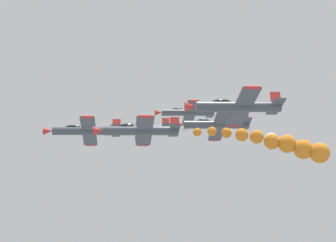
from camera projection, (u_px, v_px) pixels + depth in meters
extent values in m
cylinder|color=#474C56|center=(86.00, 131.00, 70.36)|extent=(1.46, 9.00, 1.46)
cone|color=red|center=(48.00, 131.00, 69.90)|extent=(1.38, 1.20, 1.38)
cube|color=#474C56|center=(89.00, 132.00, 70.35)|extent=(8.45, 1.90, 3.96)
cylinder|color=red|center=(87.00, 117.00, 66.21)|extent=(0.48, 1.40, 0.48)
cylinder|color=red|center=(91.00, 145.00, 74.50)|extent=(0.48, 1.40, 0.48)
cube|color=#474C56|center=(116.00, 131.00, 70.74)|extent=(3.54, 1.20, 1.73)
cube|color=red|center=(117.00, 124.00, 71.13)|extent=(0.79, 1.10, 1.52)
ellipsoid|color=black|center=(73.00, 128.00, 70.41)|extent=(1.02, 2.20, 0.97)
cylinder|color=#474C56|center=(141.00, 131.00, 62.36)|extent=(1.43, 9.00, 1.43)
cone|color=red|center=(98.00, 131.00, 61.91)|extent=(1.36, 1.20, 1.36)
cube|color=#474C56|center=(144.00, 132.00, 62.36)|extent=(8.60, 1.90, 3.60)
cylinder|color=red|center=(146.00, 116.00, 58.13)|extent=(0.47, 1.40, 0.47)
cylinder|color=red|center=(143.00, 145.00, 66.59)|extent=(0.47, 1.40, 0.47)
cube|color=#474C56|center=(174.00, 130.00, 62.74)|extent=(3.59, 1.20, 1.58)
cube|color=red|center=(175.00, 123.00, 63.10)|extent=(0.73, 1.10, 1.54)
ellipsoid|color=black|center=(126.00, 127.00, 62.39)|extent=(1.00, 2.20, 0.95)
sphere|color=orange|center=(197.00, 132.00, 62.92)|extent=(1.03, 1.03, 1.03)
sphere|color=orange|center=(212.00, 131.00, 62.95)|extent=(1.14, 1.14, 1.14)
sphere|color=orange|center=(226.00, 133.00, 63.10)|extent=(1.27, 1.27, 1.27)
sphere|color=orange|center=(242.00, 135.00, 62.80)|extent=(1.60, 1.60, 1.60)
sphere|color=orange|center=(257.00, 137.00, 62.74)|extent=(1.66, 1.66, 1.66)
sphere|color=orange|center=(272.00, 141.00, 62.63)|extent=(1.93, 1.93, 1.93)
sphere|color=orange|center=(287.00, 144.00, 62.44)|extent=(2.20, 2.20, 2.20)
sphere|color=orange|center=(303.00, 149.00, 62.05)|extent=(2.35, 2.35, 2.35)
sphere|color=orange|center=(320.00, 153.00, 61.61)|extent=(2.44, 2.44, 2.44)
cylinder|color=#474C56|center=(139.00, 129.00, 79.20)|extent=(1.44, 9.00, 1.44)
cone|color=red|center=(106.00, 129.00, 78.75)|extent=(1.37, 1.20, 1.37)
cube|color=#474C56|center=(142.00, 129.00, 79.20)|extent=(8.54, 1.90, 3.77)
cylinder|color=red|center=(143.00, 117.00, 75.01)|extent=(0.47, 1.40, 0.47)
cylinder|color=red|center=(141.00, 140.00, 83.39)|extent=(0.47, 1.40, 0.47)
cube|color=#474C56|center=(165.00, 128.00, 79.58)|extent=(3.57, 1.20, 1.65)
cube|color=red|center=(166.00, 123.00, 79.96)|extent=(0.76, 1.10, 1.53)
ellipsoid|color=black|center=(127.00, 126.00, 79.24)|extent=(1.01, 2.20, 0.96)
sphere|color=white|center=(186.00, 129.00, 79.74)|extent=(0.89, 0.89, 0.89)
sphere|color=white|center=(199.00, 129.00, 79.78)|extent=(1.09, 1.09, 1.09)
sphere|color=white|center=(213.00, 130.00, 79.73)|extent=(1.42, 1.42, 1.42)
sphere|color=white|center=(227.00, 132.00, 79.46)|extent=(1.64, 1.64, 1.64)
sphere|color=white|center=(242.00, 135.00, 78.99)|extent=(1.66, 1.66, 1.66)
sphere|color=white|center=(256.00, 137.00, 78.59)|extent=(1.87, 1.87, 1.87)
sphere|color=white|center=(271.00, 139.00, 78.17)|extent=(2.00, 2.00, 2.00)
sphere|color=white|center=(287.00, 143.00, 77.36)|extent=(2.23, 2.23, 2.23)
cylinder|color=#474C56|center=(217.00, 125.00, 71.52)|extent=(1.48, 9.00, 1.48)
cone|color=red|center=(180.00, 125.00, 71.07)|extent=(1.41, 1.20, 1.41)
cube|color=#474C56|center=(219.00, 125.00, 71.51)|extent=(8.27, 1.90, 4.35)
cylinder|color=red|center=(225.00, 109.00, 67.46)|extent=(0.48, 1.40, 0.48)
cylinder|color=red|center=(214.00, 140.00, 75.56)|extent=(0.48, 1.40, 0.48)
cube|color=#474C56|center=(245.00, 124.00, 71.90)|extent=(3.47, 1.20, 1.89)
cube|color=red|center=(245.00, 119.00, 72.33)|extent=(0.85, 1.10, 1.49)
ellipsoid|color=black|center=(203.00, 122.00, 71.59)|extent=(1.03, 2.20, 0.99)
cylinder|color=#474C56|center=(239.00, 107.00, 54.58)|extent=(1.44, 9.00, 1.44)
cone|color=red|center=(190.00, 107.00, 54.13)|extent=(1.37, 1.20, 1.37)
cube|color=#474C56|center=(242.00, 108.00, 54.58)|extent=(8.54, 1.90, 3.75)
cylinder|color=red|center=(253.00, 87.00, 50.38)|extent=(0.47, 1.40, 0.47)
cylinder|color=red|center=(234.00, 125.00, 58.77)|extent=(0.47, 1.40, 0.47)
cube|color=#474C56|center=(276.00, 107.00, 54.96)|extent=(3.57, 1.20, 1.65)
cube|color=red|center=(276.00, 99.00, 55.33)|extent=(0.75, 1.10, 1.53)
ellipsoid|color=black|center=(221.00, 103.00, 54.62)|extent=(1.01, 2.20, 0.96)
cylinder|color=#474C56|center=(188.00, 113.00, 89.12)|extent=(1.46, 9.00, 1.46)
cone|color=red|center=(158.00, 113.00, 88.66)|extent=(1.39, 1.20, 1.39)
cube|color=#474C56|center=(190.00, 113.00, 89.11)|extent=(8.44, 1.90, 4.00)
cylinder|color=red|center=(194.00, 101.00, 84.97)|extent=(0.48, 1.40, 0.48)
cylinder|color=red|center=(187.00, 125.00, 93.25)|extent=(0.48, 1.40, 0.48)
cube|color=#474C56|center=(211.00, 112.00, 89.50)|extent=(3.53, 1.20, 1.75)
cube|color=red|center=(211.00, 108.00, 89.90)|extent=(0.79, 1.10, 1.51)
ellipsoid|color=black|center=(177.00, 110.00, 89.17)|extent=(1.02, 2.20, 0.97)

